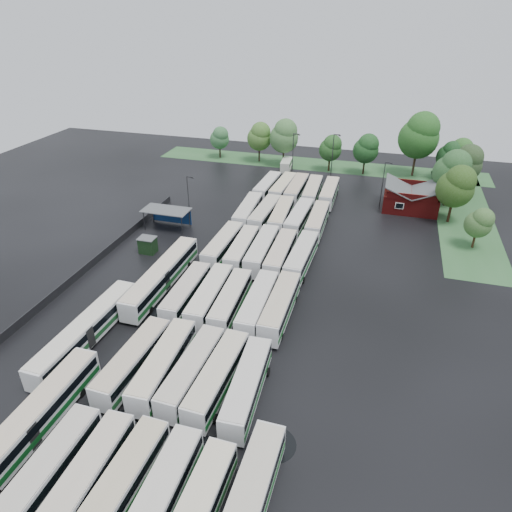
# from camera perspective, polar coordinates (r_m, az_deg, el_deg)

# --- Properties ---
(ground) EXTENTS (160.00, 160.00, 0.00)m
(ground) POSITION_cam_1_polar(r_m,az_deg,el_deg) (59.53, -5.15, -7.27)
(ground) COLOR black
(ground) RESTS_ON ground
(brick_building) EXTENTS (10.07, 8.60, 5.39)m
(brick_building) POSITION_cam_1_polar(r_m,az_deg,el_deg) (93.33, 18.74, 6.68)
(brick_building) COLOR #620E0D
(brick_building) RESTS_ON ground
(wash_shed) EXTENTS (8.20, 4.20, 3.58)m
(wash_shed) POSITION_cam_1_polar(r_m,az_deg,el_deg) (81.89, -11.03, 5.45)
(wash_shed) COLOR #2D2D30
(wash_shed) RESTS_ON ground
(utility_hut) EXTENTS (2.70, 2.20, 2.62)m
(utility_hut) POSITION_cam_1_polar(r_m,az_deg,el_deg) (74.74, -13.38, 1.35)
(utility_hut) COLOR black
(utility_hut) RESTS_ON ground
(grass_strip_north) EXTENTS (80.00, 10.00, 0.01)m
(grass_strip_north) POSITION_cam_1_polar(r_m,az_deg,el_deg) (115.75, 7.54, 11.26)
(grass_strip_north) COLOR #2F5E30
(grass_strip_north) RESTS_ON ground
(grass_strip_east) EXTENTS (10.00, 50.00, 0.01)m
(grass_strip_east) POSITION_cam_1_polar(r_m,az_deg,el_deg) (95.15, 24.54, 4.74)
(grass_strip_east) COLOR #2F5E30
(grass_strip_east) RESTS_ON ground
(west_fence) EXTENTS (0.10, 50.00, 1.20)m
(west_fence) POSITION_cam_1_polar(r_m,az_deg,el_deg) (74.75, -19.01, -0.15)
(west_fence) COLOR #2D2D30
(west_fence) RESTS_ON ground
(bus_r0c0) EXTENTS (2.64, 12.06, 3.35)m
(bus_r0c0) POSITION_cam_1_polar(r_m,az_deg,el_deg) (44.35, -24.67, -23.48)
(bus_r0c0) COLOR silver
(bus_r0c0) RESTS_ON ground
(bus_r0c1) EXTENTS (2.81, 12.06, 3.34)m
(bus_r0c1) POSITION_cam_1_polar(r_m,az_deg,el_deg) (42.83, -20.57, -24.86)
(bus_r0c1) COLOR silver
(bus_r0c1) RESTS_ON ground
(bus_r0c2) EXTENTS (2.90, 12.13, 3.36)m
(bus_r0c2) POSITION_cam_1_polar(r_m,az_deg,el_deg) (41.62, -16.66, -26.12)
(bus_r0c2) COLOR silver
(bus_r0c2) RESTS_ON ground
(bus_r0c3) EXTENTS (2.63, 11.97, 3.33)m
(bus_r0c3) POSITION_cam_1_polar(r_m,az_deg,el_deg) (40.43, -12.00, -27.67)
(bus_r0c3) COLOR silver
(bus_r0c3) RESTS_ON ground
(bus_r1c0) EXTENTS (3.02, 12.19, 3.37)m
(bus_r1c0) POSITION_cam_1_polar(r_m,az_deg,el_deg) (51.45, -15.08, -12.57)
(bus_r1c0) COLOR silver
(bus_r1c0) RESTS_ON ground
(bus_r1c1) EXTENTS (3.06, 12.40, 3.43)m
(bus_r1c1) POSITION_cam_1_polar(r_m,az_deg,el_deg) (50.28, -11.49, -13.16)
(bus_r1c1) COLOR silver
(bus_r1c1) RESTS_ON ground
(bus_r1c2) EXTENTS (2.94, 12.04, 3.33)m
(bus_r1c2) POSITION_cam_1_polar(r_m,az_deg,el_deg) (49.18, -8.01, -14.03)
(bus_r1c2) COLOR silver
(bus_r1c2) RESTS_ON ground
(bus_r1c3) EXTENTS (3.00, 12.22, 3.38)m
(bus_r1c3) POSITION_cam_1_polar(r_m,az_deg,el_deg) (48.20, -4.85, -14.85)
(bus_r1c3) COLOR silver
(bus_r1c3) RESTS_ON ground
(bus_r1c4) EXTENTS (3.15, 12.12, 3.34)m
(bus_r1c4) POSITION_cam_1_polar(r_m,az_deg,el_deg) (47.19, -1.13, -15.95)
(bus_r1c4) COLOR silver
(bus_r1c4) RESTS_ON ground
(bus_r2c0) EXTENTS (2.73, 11.91, 3.30)m
(bus_r2c0) POSITION_cam_1_polar(r_m,az_deg,el_deg) (60.78, -8.70, -4.57)
(bus_r2c0) COLOR silver
(bus_r2c0) RESTS_ON ground
(bus_r2c1) EXTENTS (3.05, 12.36, 3.42)m
(bus_r2c1) POSITION_cam_1_polar(r_m,az_deg,el_deg) (59.61, -5.79, -5.03)
(bus_r2c1) COLOR silver
(bus_r2c1) RESTS_ON ground
(bus_r2c2) EXTENTS (2.97, 11.93, 3.30)m
(bus_r2c2) POSITION_cam_1_polar(r_m,az_deg,el_deg) (58.68, -3.17, -5.61)
(bus_r2c2) COLOR silver
(bus_r2c2) RESTS_ON ground
(bus_r2c3) EXTENTS (2.83, 12.31, 3.41)m
(bus_r2c3) POSITION_cam_1_polar(r_m,az_deg,el_deg) (57.88, 0.20, -6.04)
(bus_r2c3) COLOR silver
(bus_r2c3) RESTS_ON ground
(bus_r2c4) EXTENTS (2.70, 12.52, 3.48)m
(bus_r2c4) POSITION_cam_1_polar(r_m,az_deg,el_deg) (57.48, 3.01, -6.32)
(bus_r2c4) COLOR silver
(bus_r2c4) RESTS_ON ground
(bus_r3c0) EXTENTS (2.82, 12.30, 3.41)m
(bus_r3c0) POSITION_cam_1_polar(r_m,az_deg,el_deg) (71.56, -4.15, 1.32)
(bus_r3c0) COLOR silver
(bus_r3c0) RESTS_ON ground
(bus_r3c1) EXTENTS (2.94, 11.96, 3.31)m
(bus_r3c1) POSITION_cam_1_polar(r_m,az_deg,el_deg) (70.41, -1.77, 0.84)
(bus_r3c1) COLOR silver
(bus_r3c1) RESTS_ON ground
(bus_r3c2) EXTENTS (2.98, 12.58, 3.48)m
(bus_r3c2) POSITION_cam_1_polar(r_m,az_deg,el_deg) (69.89, 0.74, 0.71)
(bus_r3c2) COLOR silver
(bus_r3c2) RESTS_ON ground
(bus_r3c3) EXTENTS (2.78, 12.28, 3.41)m
(bus_r3c3) POSITION_cam_1_polar(r_m,az_deg,el_deg) (68.96, 3.08, 0.20)
(bus_r3c3) COLOR silver
(bus_r3c3) RESTS_ON ground
(bus_r3c4) EXTENTS (3.03, 12.57, 3.48)m
(bus_r3c4) POSITION_cam_1_polar(r_m,az_deg,el_deg) (68.43, 5.69, -0.12)
(bus_r3c4) COLOR silver
(bus_r3c4) RESTS_ON ground
(bus_r4c0) EXTENTS (3.19, 12.51, 3.45)m
(bus_r4c0) POSITION_cam_1_polar(r_m,az_deg,el_deg) (83.16, -1.02, 5.57)
(bus_r4c0) COLOR silver
(bus_r4c0) RESTS_ON ground
(bus_r4c1) EXTENTS (3.02, 12.38, 3.42)m
(bus_r4c1) POSITION_cam_1_polar(r_m,az_deg,el_deg) (82.26, 1.12, 5.28)
(bus_r4c1) COLOR silver
(bus_r4c1) RESTS_ON ground
(bus_r4c2) EXTENTS (3.18, 12.37, 3.41)m
(bus_r4c2) POSITION_cam_1_polar(r_m,az_deg,el_deg) (81.63, 3.18, 5.04)
(bus_r4c2) COLOR silver
(bus_r4c2) RESTS_ON ground
(bus_r4c3) EXTENTS (3.00, 12.38, 3.43)m
(bus_r4c3) POSITION_cam_1_polar(r_m,az_deg,el_deg) (80.98, 5.41, 4.74)
(bus_r4c3) COLOR silver
(bus_r4c3) RESTS_ON ground
(bus_r4c4) EXTENTS (2.70, 12.08, 3.36)m
(bus_r4c4) POSITION_cam_1_polar(r_m,az_deg,el_deg) (80.35, 7.68, 4.37)
(bus_r4c4) COLOR silver
(bus_r4c4) RESTS_ON ground
(bus_r5c0) EXTENTS (2.98, 12.12, 3.35)m
(bus_r5c0) POSITION_cam_1_polar(r_m,az_deg,el_deg) (94.99, 1.42, 8.62)
(bus_r5c0) COLOR silver
(bus_r5c0) RESTS_ON ground
(bus_r5c1) EXTENTS (3.14, 12.31, 3.40)m
(bus_r5c1) POSITION_cam_1_polar(r_m,az_deg,el_deg) (94.48, 3.41, 8.48)
(bus_r5c1) COLOR silver
(bus_r5c1) RESTS_ON ground
(bus_r5c2) EXTENTS (2.72, 12.42, 3.45)m
(bus_r5c2) POSITION_cam_1_polar(r_m,az_deg,el_deg) (93.77, 5.09, 8.27)
(bus_r5c2) COLOR silver
(bus_r5c2) RESTS_ON ground
(bus_r5c3) EXTENTS (3.11, 12.41, 3.43)m
(bus_r5c3) POSITION_cam_1_polar(r_m,az_deg,el_deg) (93.11, 7.06, 8.00)
(bus_r5c3) COLOR silver
(bus_r5c3) RESTS_ON ground
(bus_r5c4) EXTENTS (2.71, 12.06, 3.35)m
(bus_r5c4) POSITION_cam_1_polar(r_m,az_deg,el_deg) (92.99, 9.13, 7.79)
(bus_r5c4) COLOR silver
(bus_r5c4) RESTS_ON ground
(artic_bus_west_a) EXTENTS (2.61, 18.07, 3.35)m
(artic_bus_west_a) POSITION_cam_1_polar(r_m,az_deg,el_deg) (48.47, -26.46, -18.39)
(artic_bus_west_a) COLOR silver
(artic_bus_west_a) RESTS_ON ground
(artic_bus_west_b) EXTENTS (2.71, 18.73, 3.47)m
(artic_bus_west_b) POSITION_cam_1_polar(r_m,az_deg,el_deg) (64.79, -11.66, -2.44)
(artic_bus_west_b) COLOR silver
(artic_bus_west_b) RESTS_ON ground
(artic_bus_west_c) EXTENTS (3.01, 17.91, 3.31)m
(artic_bus_west_c) POSITION_cam_1_polar(r_m,az_deg,el_deg) (57.23, -20.45, -8.73)
(artic_bus_west_c) COLOR silver
(artic_bus_west_c) RESTS_ON ground
(minibus) EXTENTS (2.69, 6.05, 2.57)m
(minibus) POSITION_cam_1_polar(r_m,az_deg,el_deg) (110.38, 3.81, 11.32)
(minibus) COLOR silver
(minibus) RESTS_ON ground
(tree_north_0) EXTENTS (4.86, 4.85, 8.04)m
(tree_north_0) POSITION_cam_1_polar(r_m,az_deg,el_deg) (119.20, -4.54, 14.53)
(tree_north_0) COLOR #312318
(tree_north_0) RESTS_ON ground
(tree_north_1) EXTENTS (5.97, 5.97, 9.90)m
(tree_north_1) POSITION_cam_1_polar(r_m,az_deg,el_deg) (115.43, 0.47, 14.74)
(tree_north_1) COLOR #2F1F15
(tree_north_1) RESTS_ON ground
(tree_north_2) EXTENTS (6.88, 6.88, 11.40)m
(tree_north_2) POSITION_cam_1_polar(r_m,az_deg,el_deg) (112.23, 3.58, 14.78)
(tree_north_2) COLOR black
(tree_north_2) RESTS_ON ground
(tree_north_3) EXTENTS (5.25, 5.25, 8.69)m
(tree_north_3) POSITION_cam_1_polar(r_m,az_deg,el_deg) (109.93, 9.36, 13.20)
(tree_north_3) COLOR #372616
(tree_north_3) RESTS_ON ground
(tree_north_4) EXTENTS (5.77, 5.77, 9.56)m
(tree_north_4) POSITION_cam_1_polar(r_m,az_deg,el_deg) (109.02, 13.66, 12.95)
(tree_north_4) COLOR #302217
(tree_north_4) RESTS_ON ground
(tree_north_5) EXTENTS (8.83, 8.83, 14.63)m
(tree_north_5) POSITION_cam_1_polar(r_m,az_deg,el_deg) (110.41, 19.82, 14.04)
(tree_north_5) COLOR #3C281B
(tree_north_5) RESTS_ON ground
(tree_north_6) EXTENTS (5.76, 5.76, 9.54)m
(tree_north_6) POSITION_cam_1_polar(r_m,az_deg,el_deg) (112.01, 24.10, 11.68)
(tree_north_6) COLOR black
(tree_north_6) RESTS_ON ground
(tree_east_0) EXTENTS (4.31, 4.28, 7.09)m
(tree_east_0) POSITION_cam_1_polar(r_m,az_deg,el_deg) (80.88, 26.18, 3.77)
(tree_east_0) COLOR #3C2615
(tree_east_0) RESTS_ON ground
(tree_east_1) EXTENTS (6.54, 6.54, 10.83)m
(tree_east_1) POSITION_cam_1_polar(r_m,az_deg,el_deg) (88.20, 23.81, 8.00)
(tree_east_1) COLOR #311C10
(tree_east_1) RESTS_ON ground
(tree_east_2) EXTENTS (6.84, 6.84, 11.33)m
(tree_east_2) POSITION_cam_1_polar(r_m,az_deg,el_deg) (95.63, 23.37, 9.84)
(tree_east_2) COLOR #351F13
(tree_east_2) RESTS_ON ground
(tree_east_3) EXTENTS (6.46, 6.46, 10.69)m
(tree_east_3) POSITION_cam_1_polar(r_m,az_deg,el_deg) (102.86, 24.86, 10.55)
(tree_east_3) COLOR black
(tree_east_3) RESTS_ON ground
(tree_east_4) EXTENTS (5.40, 5.39, 8.92)m
(tree_east_4) POSITION_cam_1_polar(r_m,az_deg,el_deg) (111.13, 23.09, 11.54)
(tree_east_4) COLOR black
(tree_east_4) RESTS_ON ground
(lamp_post_ne) EXTENTS (1.44, 0.28, 9.34)m
(lamp_post_ne) POSITION_cam_1_polar(r_m,az_deg,el_deg) (90.47, 15.65, 8.88)
(lamp_post_ne) COLOR #2D2D30
(lamp_post_ne) RESTS_ON ground
(lamp_post_nw) EXTENTS (1.40, 0.27, 9.12)m
(lamp_post_nw) POSITION_cam_1_polar(r_m,az_deg,el_deg) (81.42, -8.38, 7.31)
(lamp_post_nw) COLOR #2D2D30
(lamp_post_nw) RESTS_ON ground
(lamp_post_back_w) EXTENTS (1.57, 0.31, 10.19)m
(lamp_post_back_w) POSITION_cam_1_polar(r_m,az_deg,el_deg) (103.93, 4.71, 12.74)
(lamp_post_back_w) COLOR #2D2D30
(lamp_post_back_w) RESTS_ON ground
(lamp_post_back_e) EXTENTS (1.58, 0.31, 10.26)m
(lamp_post_back_e) POSITION_cam_1_polar(r_m,az_deg,el_deg) (104.15, 9.62, 12.49)
(lamp_post_back_e) COLOR #2D2D30
(lamp_post_back_e) RESTS_ON ground
(puddle_0) EXTENTS (4.71, 4.71, 0.01)m
(puddle_0) POSITION_cam_1_polar(r_m,az_deg,el_deg) (47.78, -15.57, -19.87)
(puddle_0) COLOR black
(puddle_0) RESTS_ON ground
(puddle_1) EXTENTS (4.20, 4.20, 0.01)m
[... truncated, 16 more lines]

